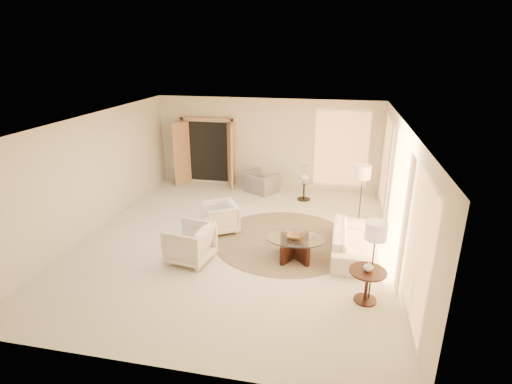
% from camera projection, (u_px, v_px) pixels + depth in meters
% --- Properties ---
extents(room, '(7.04, 8.04, 2.83)m').
position_uv_depth(room, '(235.00, 184.00, 8.82)').
color(room, beige).
rests_on(room, ground).
extents(windows_right, '(0.10, 6.40, 2.40)m').
position_uv_depth(windows_right, '(397.00, 196.00, 8.27)').
color(windows_right, '#F7B062').
rests_on(windows_right, room).
extents(window_back_corner, '(1.70, 0.10, 2.40)m').
position_uv_depth(window_back_corner, '(341.00, 149.00, 12.03)').
color(window_back_corner, '#F7B062').
rests_on(window_back_corner, room).
extents(curtains_right, '(0.06, 5.20, 2.60)m').
position_uv_depth(curtains_right, '(390.00, 184.00, 9.12)').
color(curtains_right, '#CEAE8D').
rests_on(curtains_right, room).
extents(french_doors, '(1.95, 0.66, 2.16)m').
position_uv_depth(french_doors, '(207.00, 152.00, 12.80)').
color(french_doors, tan).
rests_on(french_doors, room).
extents(area_rug, '(3.57, 3.57, 0.01)m').
position_uv_depth(area_rug, '(284.00, 240.00, 9.32)').
color(area_rug, '#433524').
rests_on(area_rug, room).
extents(sofa, '(0.82, 2.05, 0.60)m').
position_uv_depth(sofa, '(351.00, 241.00, 8.62)').
color(sofa, silver).
rests_on(sofa, room).
extents(armchair_left, '(1.03, 1.05, 0.80)m').
position_uv_depth(armchair_left, '(220.00, 216.00, 9.66)').
color(armchair_left, silver).
rests_on(armchair_left, room).
extents(armchair_right, '(0.93, 0.98, 0.88)m').
position_uv_depth(armchair_right, '(190.00, 242.00, 8.30)').
color(armchair_right, silver).
rests_on(armchair_right, room).
extents(accent_chair, '(1.13, 1.01, 0.83)m').
position_uv_depth(accent_chair, '(260.00, 179.00, 12.30)').
color(accent_chair, gray).
rests_on(accent_chair, room).
extents(coffee_table, '(1.42, 1.42, 0.47)m').
position_uv_depth(coffee_table, '(295.00, 245.00, 8.47)').
color(coffee_table, black).
rests_on(coffee_table, room).
extents(end_table, '(0.65, 0.65, 0.61)m').
position_uv_depth(end_table, '(367.00, 280.00, 6.97)').
color(end_table, black).
rests_on(end_table, room).
extents(side_table, '(0.50, 0.50, 0.58)m').
position_uv_depth(side_table, '(304.00, 188.00, 11.68)').
color(side_table, '#2D251A').
rests_on(side_table, room).
extents(floor_lamp_near, '(0.38, 0.38, 1.58)m').
position_uv_depth(floor_lamp_near, '(363.00, 175.00, 9.64)').
color(floor_lamp_near, '#2D251A').
rests_on(floor_lamp_near, room).
extents(floor_lamp_far, '(0.37, 0.37, 1.51)m').
position_uv_depth(floor_lamp_far, '(376.00, 235.00, 6.70)').
color(floor_lamp_far, '#2D251A').
rests_on(floor_lamp_far, room).
extents(bowl, '(0.34, 0.34, 0.08)m').
position_uv_depth(bowl, '(295.00, 236.00, 8.39)').
color(bowl, brown).
rests_on(bowl, coffee_table).
extents(end_vase, '(0.22, 0.22, 0.18)m').
position_uv_depth(end_vase, '(369.00, 266.00, 6.87)').
color(end_vase, white).
rests_on(end_vase, end_table).
extents(side_vase, '(0.28, 0.28, 0.25)m').
position_uv_depth(side_vase, '(305.00, 177.00, 11.56)').
color(side_vase, white).
rests_on(side_vase, side_table).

